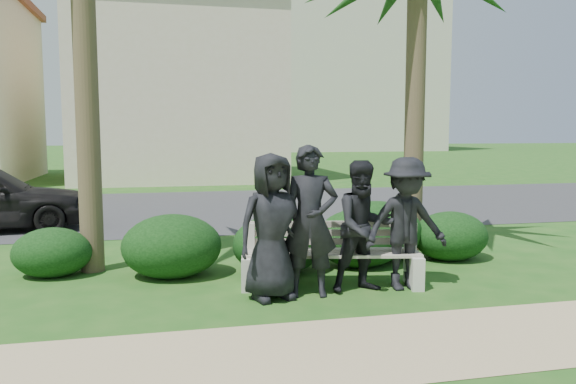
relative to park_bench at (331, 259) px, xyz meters
name	(u,v)px	position (x,y,z in m)	size (l,w,h in m)	color
ground	(312,293)	(-0.30, -0.23, -0.35)	(160.00, 160.00, 0.00)	#1D5117
footpath	(364,348)	(-0.30, -2.03, -0.35)	(30.00, 1.60, 0.01)	tan
asphalt_street	(231,207)	(-0.30, 7.77, -0.35)	(160.00, 8.00, 0.01)	#2D2D30
stucco_bldg_right	(178,91)	(-1.30, 17.77, 3.31)	(8.40, 8.40, 7.30)	beige
hotel_tower	(304,28)	(13.70, 54.77, 13.05)	(26.00, 18.00, 37.30)	beige
park_bench	(331,259)	(0.00, 0.00, 0.00)	(2.34, 0.95, 0.78)	gray
man_a	(272,227)	(-0.82, -0.35, 0.50)	(0.84, 0.54, 1.71)	black
man_b	(310,221)	(-0.36, -0.33, 0.55)	(0.66, 0.43, 1.80)	black
man_c	(364,226)	(0.33, -0.30, 0.45)	(0.78, 0.61, 1.61)	black
man_d	(406,224)	(0.87, -0.32, 0.47)	(1.06, 0.61, 1.64)	black
hedge_a	(52,251)	(-3.53, 1.34, -0.01)	(1.04, 0.86, 0.68)	black
hedge_b	(172,244)	(-1.94, 0.96, 0.08)	(1.34, 1.11, 0.87)	black
hedge_c	(278,242)	(-0.49, 0.87, 0.06)	(1.28, 1.06, 0.83)	black
hedge_d	(360,236)	(0.76, 0.98, 0.08)	(1.32, 1.09, 0.86)	black
hedge_e	(376,230)	(1.11, 1.27, 0.11)	(1.43, 1.18, 0.93)	black
hedge_f	(450,235)	(2.24, 1.06, 0.03)	(1.17, 0.96, 0.76)	black
hedge_extra	(170,246)	(-1.96, 1.34, -0.01)	(1.04, 0.86, 0.68)	black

